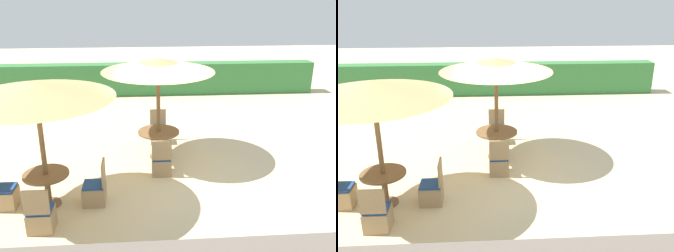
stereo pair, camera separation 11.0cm
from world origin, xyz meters
TOP-DOWN VIEW (x-y plane):
  - ground_plane at (0.00, 0.00)m, footprint 40.00×40.00m
  - hedge_row at (0.00, 6.92)m, footprint 13.00×0.70m
  - parasol_center at (-0.23, 0.71)m, footprint 2.77×2.77m
  - round_table_center at (-0.23, 0.71)m, footprint 1.07×1.07m
  - patio_chair_center_south at (-0.22, -0.24)m, footprint 0.46×0.46m
  - patio_chair_center_north at (-0.19, 1.73)m, footprint 0.46×0.46m
  - parasol_front_left at (-2.60, -1.42)m, footprint 2.96×2.96m
  - round_table_front_left at (-2.60, -1.42)m, footprint 0.91×0.91m
  - patio_chair_front_left_west at (-3.47, -1.45)m, footprint 0.46×0.46m
  - patio_chair_front_left_south at (-2.54, -2.29)m, footprint 0.46×0.46m
  - patio_chair_front_left_east at (-1.66, -1.43)m, footprint 0.46×0.46m

SIDE VIEW (x-z plane):
  - ground_plane at x=0.00m, z-range 0.00..0.00m
  - patio_chair_center_south at x=-0.22m, z-range -0.20..0.73m
  - patio_chair_center_north at x=-0.19m, z-range -0.20..0.73m
  - patio_chair_front_left_west at x=-3.47m, z-range -0.20..0.73m
  - patio_chair_front_left_south at x=-2.54m, z-range -0.20..0.73m
  - patio_chair_front_left_east at x=-1.66m, z-range -0.20..0.73m
  - round_table_front_left at x=-2.60m, z-range 0.17..0.88m
  - round_table_center at x=-0.23m, z-range 0.21..0.93m
  - hedge_row at x=0.00m, z-range 0.00..1.29m
  - parasol_front_left at x=-2.60m, z-range 1.13..3.73m
  - parasol_center at x=-0.23m, z-range 1.13..3.74m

